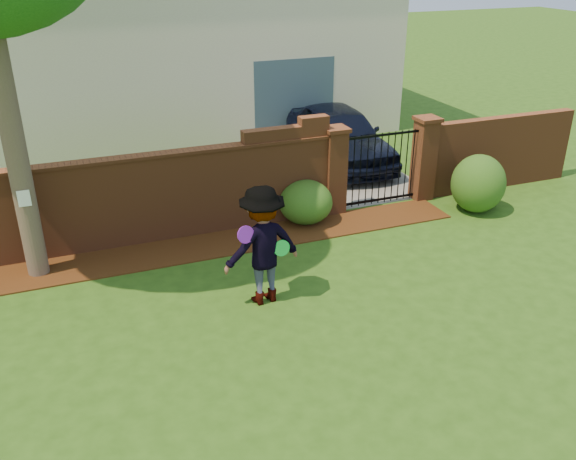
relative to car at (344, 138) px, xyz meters
name	(u,v)px	position (x,y,z in m)	size (l,w,h in m)	color
ground	(301,334)	(-3.95, -6.70, -0.75)	(80.00, 80.00, 0.01)	#264912
mulch_bed	(188,249)	(-4.90, -3.36, -0.73)	(11.10, 1.08, 0.03)	#371A0A
brick_wall	(121,200)	(-5.96, -2.70, 0.18)	(8.70, 0.31, 2.16)	brown
brick_wall_return	(497,152)	(2.65, -2.70, 0.10)	(4.00, 0.25, 1.70)	brown
pillar_left	(334,170)	(-1.55, -2.70, 0.21)	(0.50, 0.50, 1.88)	brown
pillar_right	(424,158)	(0.65, -2.70, 0.21)	(0.50, 0.50, 1.88)	brown
iron_gate	(380,168)	(-0.45, -2.70, 0.11)	(1.78, 0.03, 1.60)	black
driveway	(308,153)	(-0.45, 1.30, -0.74)	(3.20, 8.00, 0.01)	slate
house	(180,22)	(-2.95, 5.30, 2.42)	(12.40, 6.40, 6.30)	beige
car	(344,138)	(0.00, 0.00, 0.00)	(1.76, 4.37, 1.49)	black
paper_notice	(24,198)	(-7.55, -3.49, 0.75)	(0.20, 0.01, 0.28)	white
shrub_left	(306,202)	(-2.32, -2.98, -0.29)	(1.11, 1.11, 0.91)	#1D4A16
shrub_middle	(478,184)	(1.35, -3.77, -0.11)	(1.15, 1.15, 1.26)	#1D4A16
shrub_right	(482,191)	(1.54, -3.68, -0.35)	(0.89, 0.89, 0.79)	#1D4A16
man	(263,247)	(-4.15, -5.60, 0.24)	(1.28, 0.73, 1.97)	gray
frisbee_purple	(246,235)	(-4.48, -5.75, 0.57)	(0.27, 0.27, 0.03)	purple
frisbee_green	(282,248)	(-3.89, -5.74, 0.23)	(0.27, 0.27, 0.02)	green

